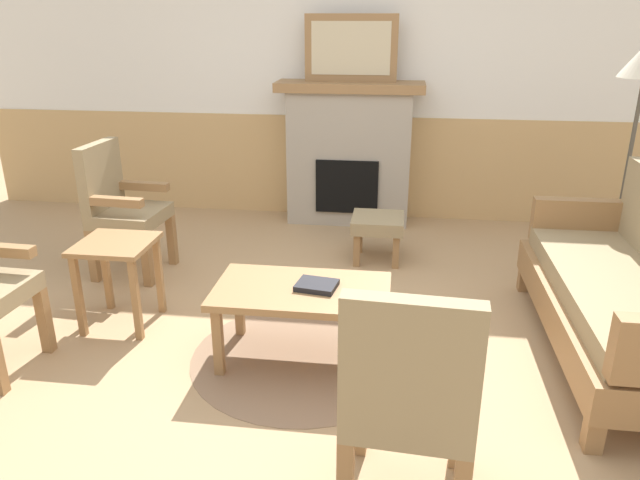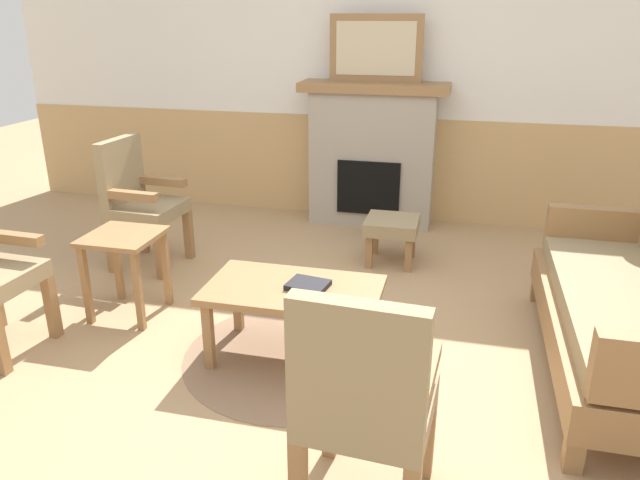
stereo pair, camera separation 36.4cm
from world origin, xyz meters
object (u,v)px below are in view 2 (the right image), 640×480
(coffee_table, at_px, (293,296))
(armchair_near_fireplace, at_px, (138,197))
(fireplace, at_px, (372,153))
(framed_picture, at_px, (376,48))
(couch, at_px, (630,308))
(armchair_front_left, at_px, (364,396))
(footstool, at_px, (392,228))
(side_table, at_px, (124,251))
(book_on_table, at_px, (308,285))

(coffee_table, relative_size, armchair_near_fireplace, 0.98)
(fireplace, distance_m, framed_picture, 0.91)
(fireplace, distance_m, couch, 2.81)
(framed_picture, distance_m, armchair_front_left, 3.67)
(footstool, distance_m, side_table, 1.99)
(book_on_table, relative_size, side_table, 0.39)
(book_on_table, xyz_separation_m, armchair_front_left, (0.49, -1.05, 0.08))
(couch, bearing_deg, footstool, 138.03)
(armchair_front_left, bearing_deg, footstool, 94.86)
(fireplace, relative_size, coffee_table, 1.35)
(side_table, bearing_deg, armchair_front_left, -36.41)
(fireplace, relative_size, book_on_table, 6.05)
(couch, distance_m, armchair_front_left, 1.76)
(footstool, distance_m, armchair_near_fireplace, 1.95)
(book_on_table, distance_m, armchair_front_left, 1.16)
(framed_picture, relative_size, side_table, 1.45)
(coffee_table, relative_size, side_table, 1.75)
(fireplace, bearing_deg, coffee_table, -90.92)
(armchair_near_fireplace, height_order, armchair_front_left, same)
(fireplace, xyz_separation_m, side_table, (-1.23, -2.19, -0.22))
(armchair_front_left, bearing_deg, framed_picture, 98.65)
(fireplace, bearing_deg, book_on_table, -89.03)
(book_on_table, relative_size, armchair_near_fireplace, 0.22)
(framed_picture, relative_size, couch, 0.44)
(fireplace, height_order, couch, fireplace)
(footstool, height_order, armchair_front_left, armchair_front_left)
(coffee_table, height_order, armchair_front_left, armchair_front_left)
(coffee_table, height_order, armchair_near_fireplace, armchair_near_fireplace)
(fireplace, bearing_deg, armchair_near_fireplace, -137.73)
(side_table, bearing_deg, armchair_near_fireplace, 113.17)
(couch, bearing_deg, side_table, 179.87)
(coffee_table, distance_m, footstool, 1.56)
(book_on_table, distance_m, footstool, 1.54)
(fireplace, distance_m, armchair_near_fireplace, 2.11)
(couch, height_order, armchair_near_fireplace, same)
(coffee_table, bearing_deg, armchair_near_fireplace, 145.69)
(framed_picture, xyz_separation_m, side_table, (-1.23, -2.19, -1.13))
(framed_picture, xyz_separation_m, armchair_near_fireplace, (-1.56, -1.42, -1.02))
(book_on_table, xyz_separation_m, armchair_near_fireplace, (-1.60, 1.03, 0.08))
(fireplace, xyz_separation_m, couch, (1.72, -2.20, -0.26))
(armchair_near_fireplace, bearing_deg, footstool, 14.49)
(fireplace, height_order, book_on_table, fireplace)
(couch, xyz_separation_m, side_table, (-2.95, 0.01, 0.04))
(couch, xyz_separation_m, armchair_front_left, (-1.19, -1.29, 0.14))
(coffee_table, bearing_deg, couch, 8.15)
(couch, height_order, book_on_table, couch)
(side_table, bearing_deg, footstool, 39.34)
(fireplace, xyz_separation_m, book_on_table, (0.04, -2.44, -0.20))
(footstool, bearing_deg, side_table, -140.66)
(fireplace, relative_size, armchair_front_left, 1.33)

